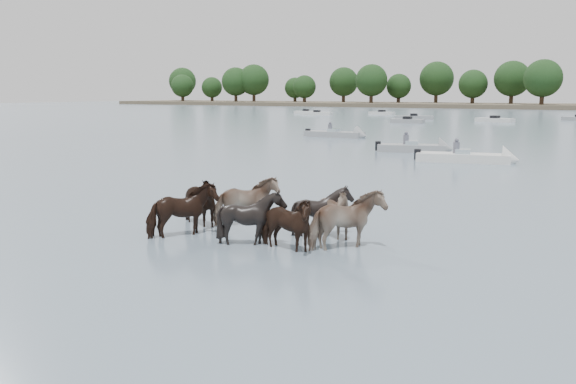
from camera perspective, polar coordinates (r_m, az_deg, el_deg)
The scene contains 7 objects.
ground at distance 14.83m, azimuth 3.94°, elevation -5.87°, with size 400.00×400.00×0.00m, color slate.
shoreline at distance 179.87m, azimuth 6.32°, elevation 8.08°, with size 160.00×30.00×1.00m, color #4C4233.
pony_herd at distance 16.46m, azimuth -2.02°, elevation -2.05°, with size 6.91×3.79×1.62m.
motorboat_a at distance 41.30m, azimuth 12.37°, elevation 3.96°, with size 5.08×3.10×1.92m.
motorboat_b at distance 35.84m, azimuth 17.12°, elevation 2.99°, with size 5.74×2.75×1.92m.
motorboat_f at distance 53.77m, azimuth 5.04°, elevation 5.30°, with size 5.88×1.63×1.92m.
treeline at distance 180.37m, azimuth 6.36°, elevation 10.11°, with size 152.27×24.07×12.49m.
Camera 1 is at (6.59, -12.72, 3.85)m, focal length 38.44 mm.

